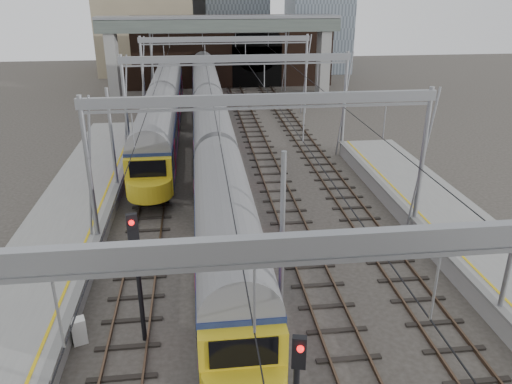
{
  "coord_description": "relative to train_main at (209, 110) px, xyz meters",
  "views": [
    {
      "loc": [
        -3.02,
        -14.77,
        12.49
      ],
      "look_at": [
        -0.13,
        9.33,
        2.4
      ],
      "focal_mm": 35.0,
      "sensor_mm": 36.0,
      "label": 1
    }
  ],
  "objects": [
    {
      "name": "signal_near_left",
      "position": [
        -3.4,
        -27.31,
        0.89
      ],
      "size": [
        0.41,
        0.48,
        5.36
      ],
      "rotation": [
        0.0,
        0.0,
        0.24
      ],
      "color": "black",
      "rests_on": "ground"
    },
    {
      "name": "overbridge",
      "position": [
        2.0,
        17.73,
        4.82
      ],
      "size": [
        28.0,
        3.0,
        9.25
      ],
      "color": "gray",
      "rests_on": "ground"
    },
    {
      "name": "platform_left",
      "position": [
        -8.18,
        -25.77,
        -1.89
      ],
      "size": [
        4.32,
        55.0,
        1.12
      ],
      "color": "gray",
      "rests_on": "ground"
    },
    {
      "name": "train_main",
      "position": [
        0.0,
        0.0,
        0.0
      ],
      "size": [
        2.73,
        63.13,
        4.72
      ],
      "color": "black",
      "rests_on": "ground"
    },
    {
      "name": "ground",
      "position": [
        2.0,
        -28.27,
        -2.45
      ],
      "size": [
        160.0,
        160.0,
        0.0
      ],
      "primitive_type": "plane",
      "color": "#38332D",
      "rests_on": "ground"
    },
    {
      "name": "equip_cover_b",
      "position": [
        1.25,
        -17.01,
        -2.39
      ],
      "size": [
        1.09,
        0.94,
        0.11
      ],
      "primitive_type": "cube",
      "rotation": [
        0.0,
        0.0,
        0.38
      ],
      "color": "#1978C0",
      "rests_on": "ground"
    },
    {
      "name": "retaining_wall",
      "position": [
        3.4,
        23.67,
        1.89
      ],
      "size": [
        28.0,
        2.75,
        9.0
      ],
      "color": "#311E15",
      "rests_on": "ground"
    },
    {
      "name": "tracks",
      "position": [
        2.0,
        -13.27,
        -2.43
      ],
      "size": [
        14.4,
        80.0,
        0.22
      ],
      "color": "#4C3828",
      "rests_on": "ground"
    },
    {
      "name": "equip_cover_a",
      "position": [
        0.53,
        -23.02,
        -2.4
      ],
      "size": [
        0.83,
        0.64,
        0.09
      ],
      "primitive_type": "cube",
      "rotation": [
        0.0,
        0.0,
        0.14
      ],
      "color": "#1978C0",
      "rests_on": "ground"
    },
    {
      "name": "relay_cabinet",
      "position": [
        -5.8,
        -27.12,
        -1.92
      ],
      "size": [
        0.64,
        0.58,
        1.04
      ],
      "primitive_type": "cube",
      "rotation": [
        0.0,
        0.0,
        0.34
      ],
      "color": "silver",
      "rests_on": "ground"
    },
    {
      "name": "train_second",
      "position": [
        -4.0,
        0.78,
        0.06
      ],
      "size": [
        2.83,
        32.7,
        4.85
      ],
      "color": "black",
      "rests_on": "ground"
    },
    {
      "name": "overhead_line",
      "position": [
        2.0,
        -6.78,
        4.12
      ],
      "size": [
        16.8,
        80.0,
        8.0
      ],
      "color": "gray",
      "rests_on": "ground"
    },
    {
      "name": "equip_cover_c",
      "position": [
        8.61,
        -21.7,
        -2.4
      ],
      "size": [
        0.79,
        0.59,
        0.09
      ],
      "primitive_type": "cube",
      "rotation": [
        0.0,
        0.0,
        0.08
      ],
      "color": "#1978C0",
      "rests_on": "ground"
    }
  ]
}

